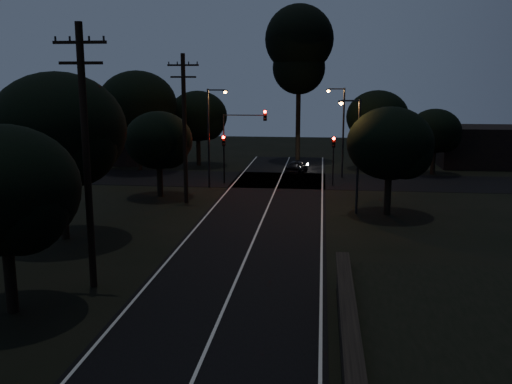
# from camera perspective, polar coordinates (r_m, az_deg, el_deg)

# --- Properties ---
(road_surface) EXTENTS (60.00, 70.00, 0.03)m
(road_surface) POSITION_cam_1_polar(r_m,az_deg,el_deg) (39.61, 1.19, -1.53)
(road_surface) COLOR black
(road_surface) RESTS_ON ground
(utility_pole_mid) EXTENTS (2.20, 0.30, 11.00)m
(utility_pole_mid) POSITION_cam_1_polar(r_m,az_deg,el_deg) (24.52, -16.63, 3.66)
(utility_pole_mid) COLOR black
(utility_pole_mid) RESTS_ON ground
(utility_pole_far) EXTENTS (2.20, 0.30, 10.50)m
(utility_pole_far) POSITION_cam_1_polar(r_m,az_deg,el_deg) (40.63, -7.17, 6.52)
(utility_pole_far) COLOR black
(utility_pole_far) RESTS_ON ground
(tree_left_b) EXTENTS (5.66, 5.66, 7.19)m
(tree_left_b) POSITION_cam_1_polar(r_m,az_deg,el_deg) (22.74, -23.72, -0.13)
(tree_left_b) COLOR black
(tree_left_b) RESTS_ON ground
(tree_left_c) EXTENTS (7.27, 7.27, 9.18)m
(tree_left_c) POSITION_cam_1_polar(r_m,az_deg,el_deg) (32.45, -18.83, 5.64)
(tree_left_c) COLOR black
(tree_left_c) RESTS_ON ground
(tree_left_d) EXTENTS (5.07, 5.07, 6.44)m
(tree_left_d) POSITION_cam_1_polar(r_m,az_deg,el_deg) (43.18, -9.53, 4.98)
(tree_left_d) COLOR black
(tree_left_d) RESTS_ON ground
(tree_far_nw) EXTENTS (6.00, 6.00, 7.61)m
(tree_far_nw) POSITION_cam_1_polar(r_m,az_deg,el_deg) (58.67, -5.66, 7.44)
(tree_far_nw) COLOR black
(tree_far_nw) RESTS_ON ground
(tree_far_w) EXTENTS (7.50, 7.50, 9.57)m
(tree_far_w) POSITION_cam_1_polar(r_m,az_deg,el_deg) (56.01, -11.58, 8.42)
(tree_far_w) COLOR black
(tree_far_w) RESTS_ON ground
(tree_far_ne) EXTENTS (6.08, 6.08, 7.70)m
(tree_far_ne) POSITION_cam_1_polar(r_m,az_deg,el_deg) (57.61, 12.27, 7.22)
(tree_far_ne) COLOR black
(tree_far_ne) RESTS_ON ground
(tree_far_e) EXTENTS (4.80, 4.80, 6.08)m
(tree_far_e) POSITION_cam_1_polar(r_m,az_deg,el_deg) (55.46, 17.64, 5.73)
(tree_far_e) COLOR black
(tree_far_e) RESTS_ON ground
(tree_right_a) EXTENTS (5.55, 5.55, 7.06)m
(tree_right_a) POSITION_cam_1_polar(r_m,az_deg,el_deg) (37.73, 13.56, 4.55)
(tree_right_a) COLOR black
(tree_right_a) RESTS_ON ground
(tall_pine) EXTENTS (7.27, 7.27, 16.52)m
(tall_pine) POSITION_cam_1_polar(r_m,az_deg,el_deg) (62.47, 4.33, 14.11)
(tall_pine) COLOR black
(tall_pine) RESTS_ON ground
(building_left) EXTENTS (10.00, 8.00, 4.40)m
(building_left) POSITION_cam_1_polar(r_m,az_deg,el_deg) (64.21, -15.07, 5.00)
(building_left) COLOR black
(building_left) RESTS_ON ground
(building_right) EXTENTS (9.00, 7.00, 4.00)m
(building_right) POSITION_cam_1_polar(r_m,az_deg,el_deg) (62.88, 21.73, 4.27)
(building_right) COLOR black
(building_right) RESTS_ON ground
(signal_left) EXTENTS (0.28, 0.35, 4.10)m
(signal_left) POSITION_cam_1_polar(r_m,az_deg,el_deg) (48.40, -3.23, 4.19)
(signal_left) COLOR black
(signal_left) RESTS_ON ground
(signal_right) EXTENTS (0.28, 0.35, 4.10)m
(signal_right) POSITION_cam_1_polar(r_m,az_deg,el_deg) (47.70, 7.75, 4.00)
(signal_right) COLOR black
(signal_right) RESTS_ON ground
(signal_mast) EXTENTS (3.70, 0.35, 6.25)m
(signal_mast) POSITION_cam_1_polar(r_m,az_deg,el_deg) (47.98, -1.26, 5.95)
(signal_mast) COLOR black
(signal_mast) RESTS_ON ground
(streetlight_a) EXTENTS (1.66, 0.26, 8.00)m
(streetlight_a) POSITION_cam_1_polar(r_m,az_deg,el_deg) (46.39, -4.54, 6.10)
(streetlight_a) COLOR black
(streetlight_a) RESTS_ON ground
(streetlight_b) EXTENTS (1.66, 0.26, 8.00)m
(streetlight_b) POSITION_cam_1_polar(r_m,az_deg,el_deg) (51.53, 8.52, 6.53)
(streetlight_b) COLOR black
(streetlight_b) RESTS_ON ground
(streetlight_c) EXTENTS (1.46, 0.26, 7.50)m
(streetlight_c) POSITION_cam_1_polar(r_m,az_deg,el_deg) (37.66, 9.94, 4.34)
(streetlight_c) COLOR black
(streetlight_c) RESTS_ON ground
(car) EXTENTS (2.26, 3.86, 1.23)m
(car) POSITION_cam_1_polar(r_m,az_deg,el_deg) (54.00, 4.10, 2.54)
(car) COLOR black
(car) RESTS_ON ground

